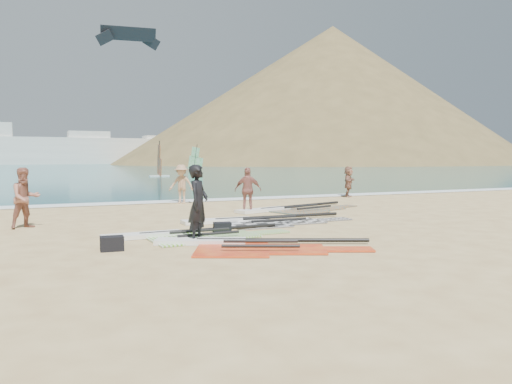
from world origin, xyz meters
name	(u,v)px	position (x,y,z in m)	size (l,w,h in m)	color
ground	(307,240)	(0.00, 0.00, 0.00)	(300.00, 300.00, 0.00)	#D6B97D
sea	(57,165)	(0.00, 132.00, 0.00)	(300.00, 240.00, 0.06)	#0D4D61
surf_line	(179,202)	(0.00, 12.30, 0.00)	(300.00, 1.20, 0.04)	white
headland_main	(331,164)	(85.00, 130.00, 0.00)	(143.00, 143.00, 45.00)	olive
headland_minor	(395,163)	(120.00, 140.00, 0.00)	(70.00, 70.00, 28.00)	olive
rig_grey	(256,221)	(0.22, 3.70, 0.05)	(5.78, 2.30, 0.20)	#242426
rig_green	(184,236)	(-2.80, 1.75, 0.05)	(5.17, 2.07, 0.20)	#56A916
rig_orange	(292,209)	(3.11, 6.54, 0.05)	(5.90, 3.22, 0.20)	#EC5D03
rig_red	(242,245)	(-1.95, -0.27, 0.05)	(5.00, 3.48, 0.20)	red
gear_bag_near	(112,244)	(-4.88, 0.58, 0.17)	(0.53, 0.38, 0.34)	black
gear_bag_far	(222,227)	(-1.57, 2.13, 0.15)	(0.50, 0.35, 0.30)	black
person_wetsuit	(198,204)	(-2.71, 0.81, 0.99)	(0.72, 0.47, 1.98)	black
beachgoer_left	(25,198)	(-6.73, 5.49, 0.93)	(0.90, 0.70, 1.86)	#A86752
beachgoer_mid	(181,184)	(-0.11, 11.50, 0.91)	(1.18, 0.68, 1.82)	tan
beachgoer_back	(248,190)	(1.18, 6.61, 0.89)	(1.04, 0.43, 1.77)	#A36054
beachgoer_right	(349,182)	(9.30, 11.50, 0.84)	(1.55, 0.49, 1.68)	#96644E
windsurfer_centre	(159,166)	(6.54, 43.86, 1.20)	(2.23, 2.70, 4.02)	white
windsurfer_right	(195,164)	(15.96, 60.48, 1.22)	(2.17, 2.20, 4.12)	white
kitesurf_kite	(128,36)	(4.28, 48.72, 16.30)	(7.43, 1.67, 2.42)	black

